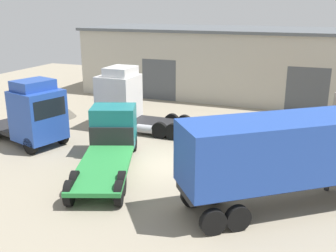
# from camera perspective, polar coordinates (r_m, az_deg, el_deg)

# --- Properties ---
(ground_plane) EXTENTS (60.00, 60.00, 0.00)m
(ground_plane) POSITION_cam_1_polar(r_m,az_deg,el_deg) (20.82, -0.30, -5.81)
(ground_plane) COLOR gray
(warehouse_building) EXTENTS (28.87, 10.14, 6.15)m
(warehouse_building) POSITION_cam_1_polar(r_m,az_deg,el_deg) (37.66, 10.46, 9.12)
(warehouse_building) COLOR #B7B2A3
(warehouse_building) RESTS_ON ground_plane
(tractor_unit_white) EXTENTS (6.08, 2.54, 4.23)m
(tractor_unit_white) POSITION_cam_1_polar(r_m,az_deg,el_deg) (26.73, -6.31, 3.77)
(tractor_unit_white) COLOR silver
(tractor_unit_white) RESTS_ON ground_plane
(container_trailer_red) EXTENTS (8.97, 7.74, 3.87)m
(container_trailer_red) POSITION_cam_1_polar(r_m,az_deg,el_deg) (16.65, 17.61, -3.45)
(container_trailer_red) COLOR #2347A3
(container_trailer_red) RESTS_ON ground_plane
(flatbed_truck_grey) EXTENTS (8.53, 5.34, 2.66)m
(flatbed_truck_grey) POSITION_cam_1_polar(r_m,az_deg,el_deg) (27.18, 23.04, 1.10)
(flatbed_truck_grey) COLOR gray
(flatbed_truck_grey) RESTS_ON ground_plane
(flatbed_truck_teal) EXTENTS (5.01, 8.13, 2.75)m
(flatbed_truck_teal) POSITION_cam_1_polar(r_m,az_deg,el_deg) (21.26, -8.29, -1.70)
(flatbed_truck_teal) COLOR #197075
(flatbed_truck_teal) RESTS_ON ground_plane
(tractor_unit_blue) EXTENTS (6.54, 4.11, 4.01)m
(tractor_unit_blue) POSITION_cam_1_polar(r_m,az_deg,el_deg) (24.63, -18.87, 1.54)
(tractor_unit_blue) COLOR #2347A3
(tractor_unit_blue) RESTS_ON ground_plane
(gravel_pile) EXTENTS (2.49, 2.49, 1.23)m
(gravel_pile) POSITION_cam_1_polar(r_m,az_deg,el_deg) (30.84, -15.51, 2.38)
(gravel_pile) COLOR #565147
(gravel_pile) RESTS_ON ground_plane
(oil_drum) EXTENTS (0.58, 0.58, 0.88)m
(oil_drum) POSITION_cam_1_polar(r_m,az_deg,el_deg) (22.22, 10.11, -3.37)
(oil_drum) COLOR black
(oil_drum) RESTS_ON ground_plane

